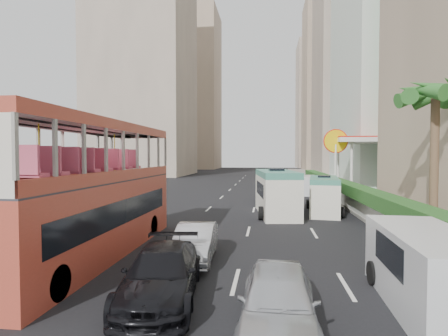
% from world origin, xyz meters
% --- Properties ---
extents(ground_plane, '(200.00, 200.00, 0.00)m').
position_xyz_m(ground_plane, '(0.00, 0.00, 0.00)').
color(ground_plane, black).
rests_on(ground_plane, ground).
extents(double_decker_bus, '(2.50, 11.00, 5.06)m').
position_xyz_m(double_decker_bus, '(-6.00, 0.00, 2.53)').
color(double_decker_bus, '#B7412F').
rests_on(double_decker_bus, ground).
extents(car_silver_lane_a, '(1.56, 3.93, 1.27)m').
position_xyz_m(car_silver_lane_a, '(-2.06, 0.02, 0.00)').
color(car_silver_lane_a, silver).
rests_on(car_silver_lane_a, ground).
extents(car_silver_lane_b, '(1.75, 4.13, 1.39)m').
position_xyz_m(car_silver_lane_b, '(0.78, -4.93, 0.00)').
color(car_silver_lane_b, silver).
rests_on(car_silver_lane_b, ground).
extents(car_black, '(2.44, 4.81, 1.34)m').
position_xyz_m(car_black, '(-2.21, -3.52, 0.00)').
color(car_black, black).
rests_on(car_black, ground).
extents(van_asset, '(3.34, 5.62, 1.46)m').
position_xyz_m(van_asset, '(1.20, 15.24, 0.00)').
color(van_asset, silver).
rests_on(van_asset, ground).
extents(minibus_near, '(2.87, 6.56, 2.82)m').
position_xyz_m(minibus_near, '(1.11, 10.30, 1.41)').
color(minibus_near, silver).
rests_on(minibus_near, ground).
extents(minibus_far, '(2.45, 5.50, 2.36)m').
position_xyz_m(minibus_far, '(4.24, 11.24, 1.18)').
color(minibus_far, silver).
rests_on(minibus_far, ground).
extents(panel_van_near, '(2.12, 4.86, 1.91)m').
position_xyz_m(panel_van_near, '(4.49, -3.30, 0.96)').
color(panel_van_near, silver).
rests_on(panel_van_near, ground).
extents(panel_van_far, '(2.44, 4.69, 1.79)m').
position_xyz_m(panel_van_far, '(4.24, 22.79, 0.89)').
color(panel_van_far, silver).
rests_on(panel_van_far, ground).
extents(sidewalk, '(6.00, 120.00, 0.18)m').
position_xyz_m(sidewalk, '(9.00, 25.00, 0.09)').
color(sidewalk, '#99968C').
rests_on(sidewalk, ground).
extents(kerb_wall, '(0.30, 44.00, 1.00)m').
position_xyz_m(kerb_wall, '(6.20, 14.00, 0.68)').
color(kerb_wall, silver).
rests_on(kerb_wall, sidewalk).
extents(hedge, '(1.10, 44.00, 0.70)m').
position_xyz_m(hedge, '(6.20, 14.00, 1.53)').
color(hedge, '#2D6626').
rests_on(hedge, kerb_wall).
extents(palm_tree, '(0.36, 0.36, 6.40)m').
position_xyz_m(palm_tree, '(7.80, 4.00, 3.38)').
color(palm_tree, brown).
rests_on(palm_tree, sidewalk).
extents(shell_station, '(6.50, 8.00, 5.50)m').
position_xyz_m(shell_station, '(10.00, 23.00, 2.75)').
color(shell_station, silver).
rests_on(shell_station, ground).
extents(tower_mid, '(16.00, 16.00, 50.00)m').
position_xyz_m(tower_mid, '(18.00, 58.00, 25.00)').
color(tower_mid, '#B6A38F').
rests_on(tower_mid, ground).
extents(tower_far_a, '(14.00, 14.00, 44.00)m').
position_xyz_m(tower_far_a, '(17.00, 82.00, 22.00)').
color(tower_far_a, tan).
rests_on(tower_far_a, ground).
extents(tower_far_b, '(14.00, 14.00, 40.00)m').
position_xyz_m(tower_far_b, '(17.00, 104.00, 20.00)').
color(tower_far_b, '#B6A38F').
rests_on(tower_far_b, ground).
extents(tower_left_a, '(18.00, 18.00, 52.00)m').
position_xyz_m(tower_left_a, '(-24.00, 55.00, 26.00)').
color(tower_left_a, '#B6A38F').
rests_on(tower_left_a, ground).
extents(tower_left_b, '(16.00, 16.00, 46.00)m').
position_xyz_m(tower_left_b, '(-22.00, 90.00, 23.00)').
color(tower_left_b, tan).
rests_on(tower_left_b, ground).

